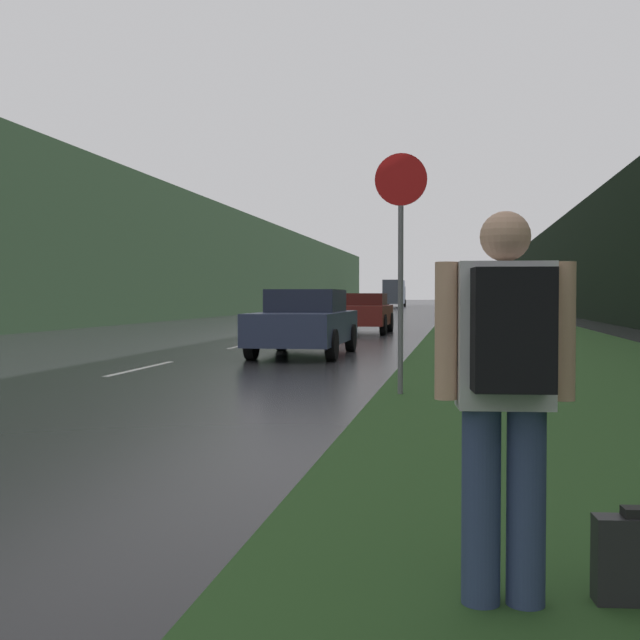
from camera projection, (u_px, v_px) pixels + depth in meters
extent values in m
cube|color=#26471E|center=(499.00, 322.00, 40.48)|extent=(6.00, 240.00, 0.02)
cube|color=silver|center=(142.00, 368.00, 14.45)|extent=(0.12, 3.00, 0.01)
cube|color=silver|center=(245.00, 345.00, 21.35)|extent=(0.12, 3.00, 0.01)
cube|color=silver|center=(297.00, 333.00, 28.24)|extent=(0.12, 3.00, 0.01)
cube|color=black|center=(213.00, 261.00, 53.36)|extent=(2.00, 140.00, 7.31)
cube|color=black|center=(591.00, 262.00, 49.19)|extent=(2.00, 140.00, 6.83)
cylinder|color=slate|center=(401.00, 301.00, 10.49)|extent=(0.07, 0.07, 2.49)
cylinder|color=#B71414|center=(401.00, 179.00, 10.44)|extent=(0.68, 0.02, 0.68)
cylinder|color=navy|center=(481.00, 508.00, 3.34)|extent=(0.16, 0.16, 0.84)
cylinder|color=navy|center=(526.00, 509.00, 3.32)|extent=(0.16, 0.16, 0.84)
cube|color=silver|center=(505.00, 335.00, 3.31)|extent=(0.41, 0.26, 0.60)
sphere|color=tan|center=(505.00, 236.00, 3.30)|extent=(0.21, 0.21, 0.21)
cylinder|color=tan|center=(446.00, 331.00, 3.32)|extent=(0.09, 0.09, 0.57)
cylinder|color=tan|center=(564.00, 331.00, 3.29)|extent=(0.09, 0.09, 0.57)
cube|color=black|center=(513.00, 330.00, 3.11)|extent=(0.33, 0.21, 0.48)
cube|color=#232326|center=(638.00, 563.00, 3.34)|extent=(0.37, 0.16, 0.38)
cube|color=black|center=(638.00, 512.00, 3.33)|extent=(0.14, 0.10, 0.04)
cube|color=#2D3856|center=(305.00, 327.00, 17.64)|extent=(1.76, 4.57, 0.67)
cube|color=#1B2134|center=(307.00, 301.00, 17.85)|extent=(1.50, 2.05, 0.50)
cylinder|color=black|center=(332.00, 345.00, 16.11)|extent=(0.20, 0.64, 0.64)
cylinder|color=black|center=(251.00, 344.00, 16.40)|extent=(0.20, 0.64, 0.64)
cylinder|color=black|center=(351.00, 338.00, 18.90)|extent=(0.20, 0.64, 0.64)
cylinder|color=black|center=(282.00, 337.00, 19.19)|extent=(0.20, 0.64, 0.64)
cube|color=maroon|center=(362.00, 315.00, 28.01)|extent=(1.81, 4.14, 0.67)
cube|color=#40120F|center=(363.00, 299.00, 28.20)|extent=(1.54, 1.86, 0.42)
cylinder|color=black|center=(383.00, 325.00, 26.61)|extent=(0.20, 0.71, 0.71)
cylinder|color=black|center=(332.00, 325.00, 26.91)|extent=(0.20, 0.71, 0.71)
cylinder|color=black|center=(390.00, 322.00, 29.13)|extent=(0.20, 0.71, 0.71)
cylinder|color=black|center=(343.00, 322.00, 29.43)|extent=(0.20, 0.71, 0.71)
cube|color=black|center=(397.00, 295.00, 100.95)|extent=(2.12, 2.27, 2.14)
cube|color=#333842|center=(394.00, 292.00, 96.90)|extent=(2.23, 5.93, 2.86)
cylinder|color=black|center=(388.00, 303.00, 100.94)|extent=(0.28, 0.90, 0.90)
cylinder|color=black|center=(405.00, 303.00, 100.57)|extent=(0.28, 0.90, 0.90)
cylinder|color=black|center=(384.00, 303.00, 95.67)|extent=(0.28, 0.90, 0.90)
cylinder|color=black|center=(402.00, 303.00, 95.30)|extent=(0.28, 0.90, 0.90)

